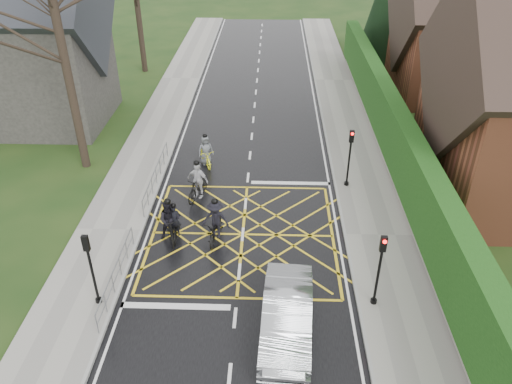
# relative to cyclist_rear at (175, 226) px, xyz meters

# --- Properties ---
(ground) EXTENTS (120.00, 120.00, 0.00)m
(ground) POSITION_rel_cyclist_rear_xyz_m (2.97, 0.19, -0.55)
(ground) COLOR black
(ground) RESTS_ON ground
(road) EXTENTS (9.00, 80.00, 0.01)m
(road) POSITION_rel_cyclist_rear_xyz_m (2.97, 0.19, -0.55)
(road) COLOR black
(road) RESTS_ON ground
(sidewalk_right) EXTENTS (3.00, 80.00, 0.15)m
(sidewalk_right) POSITION_rel_cyclist_rear_xyz_m (8.97, 0.19, -0.48)
(sidewalk_right) COLOR gray
(sidewalk_right) RESTS_ON ground
(sidewalk_left) EXTENTS (3.00, 80.00, 0.15)m
(sidewalk_left) POSITION_rel_cyclist_rear_xyz_m (-3.03, 0.19, -0.48)
(sidewalk_left) COLOR gray
(sidewalk_left) RESTS_ON ground
(stone_wall) EXTENTS (0.50, 38.00, 0.70)m
(stone_wall) POSITION_rel_cyclist_rear_xyz_m (10.72, 6.19, -0.20)
(stone_wall) COLOR slate
(stone_wall) RESTS_ON ground
(hedge) EXTENTS (0.90, 38.00, 2.80)m
(hedge) POSITION_rel_cyclist_rear_xyz_m (10.72, 6.19, 1.55)
(hedge) COLOR black
(hedge) RESTS_ON stone_wall
(house_far) EXTENTS (9.80, 8.80, 10.30)m
(house_far) POSITION_rel_cyclist_rear_xyz_m (17.72, 18.19, 3.81)
(house_far) COLOR brown
(house_far) RESTS_ON ground
(church) EXTENTS (8.80, 7.80, 11.00)m
(church) POSITION_rel_cyclist_rear_xyz_m (-10.57, 12.19, 4.38)
(church) COLOR #2D2B28
(church) RESTS_ON ground
(tree_near) EXTENTS (9.24, 9.24, 11.44)m
(tree_near) POSITION_rel_cyclist_rear_xyz_m (-6.03, 6.19, 7.36)
(tree_near) COLOR black
(tree_near) RESTS_ON ground
(railing_south) EXTENTS (0.05, 5.04, 1.03)m
(railing_south) POSITION_rel_cyclist_rear_xyz_m (-1.68, -3.31, 0.23)
(railing_south) COLOR slate
(railing_south) RESTS_ON ground
(railing_north) EXTENTS (0.05, 6.04, 1.03)m
(railing_north) POSITION_rel_cyclist_rear_xyz_m (-1.68, 4.19, 0.24)
(railing_north) COLOR slate
(railing_north) RESTS_ON ground
(traffic_light_ne) EXTENTS (0.24, 0.31, 3.21)m
(traffic_light_ne) POSITION_rel_cyclist_rear_xyz_m (8.07, 4.39, 1.11)
(traffic_light_ne) COLOR black
(traffic_light_ne) RESTS_ON ground
(traffic_light_se) EXTENTS (0.24, 0.31, 3.21)m
(traffic_light_se) POSITION_rel_cyclist_rear_xyz_m (8.07, -4.01, 1.11)
(traffic_light_se) COLOR black
(traffic_light_se) RESTS_ON ground
(traffic_light_sw) EXTENTS (0.24, 0.31, 3.21)m
(traffic_light_sw) POSITION_rel_cyclist_rear_xyz_m (-2.13, -4.30, 1.11)
(traffic_light_sw) COLOR black
(traffic_light_sw) RESTS_ON ground
(cyclist_rear) EXTENTS (0.89, 1.82, 1.70)m
(cyclist_rear) POSITION_rel_cyclist_rear_xyz_m (0.00, 0.00, 0.00)
(cyclist_rear) COLOR black
(cyclist_rear) RESTS_ON ground
(cyclist_back) EXTENTS (1.19, 2.12, 2.04)m
(cyclist_back) POSITION_rel_cyclist_rear_xyz_m (-0.19, -0.16, 0.22)
(cyclist_back) COLOR black
(cyclist_back) RESTS_ON ground
(cyclist_mid) EXTENTS (1.28, 2.18, 2.05)m
(cyclist_mid) POSITION_rel_cyclist_rear_xyz_m (1.82, -0.10, 0.20)
(cyclist_mid) COLOR black
(cyclist_mid) RESTS_ON ground
(cyclist_front) EXTENTS (1.23, 2.13, 2.06)m
(cyclist_front) POSITION_rel_cyclist_rear_xyz_m (0.60, 3.20, 0.21)
(cyclist_front) COLOR black
(cyclist_front) RESTS_ON ground
(cyclist_lead) EXTENTS (1.32, 1.99, 1.83)m
(cyclist_lead) POSITION_rel_cyclist_rear_xyz_m (0.58, 6.60, 0.08)
(cyclist_lead) COLOR yellow
(cyclist_lead) RESTS_ON ground
(car) EXTENTS (1.95, 4.90, 1.58)m
(car) POSITION_rel_cyclist_rear_xyz_m (4.82, -5.41, 0.24)
(car) COLOR #A6AAAD
(car) RESTS_ON ground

